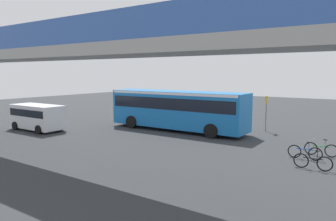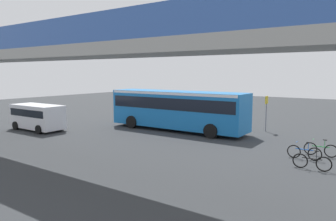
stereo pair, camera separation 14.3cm
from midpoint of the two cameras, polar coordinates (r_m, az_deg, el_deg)
ground at (r=26.91m, az=-0.13°, el=-3.05°), size 80.00×80.00×0.00m
city_bus at (r=25.26m, az=1.76°, el=0.62°), size 11.54×2.85×3.15m
parked_van at (r=27.53m, az=-22.34°, el=-0.85°), size 4.80×2.17×2.05m
bicycle_blue at (r=18.52m, az=23.57°, el=-6.97°), size 1.77×0.44×0.96m
bicycle_black at (r=16.74m, az=24.75°, el=-8.45°), size 1.77×0.44×0.96m
bicycle_green at (r=19.59m, az=26.03°, el=-6.36°), size 1.77×0.44×0.96m
traffic_sign at (r=25.94m, az=17.48°, el=0.49°), size 0.08×0.60×2.80m
lane_dash_leftmost at (r=27.89m, az=10.65°, el=-2.81°), size 2.00×0.20×0.01m
lane_dash_left at (r=29.71m, az=3.58°, el=-2.12°), size 2.00×0.20×0.01m
lane_dash_centre at (r=31.93m, az=-2.59°, el=-1.49°), size 2.00×0.20×0.01m
pedestrian_overpass at (r=17.99m, az=-22.71°, el=8.05°), size 31.80×2.60×6.87m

